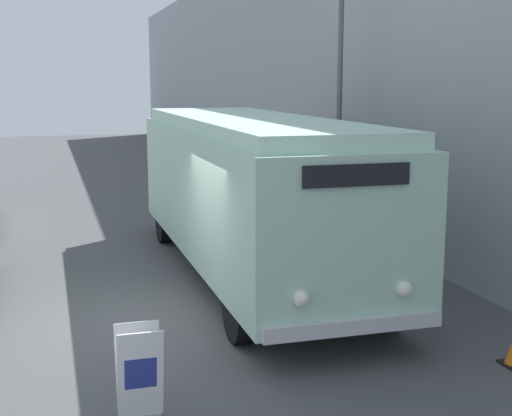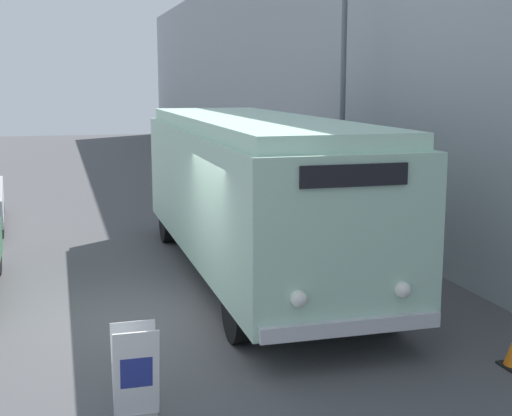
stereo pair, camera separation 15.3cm
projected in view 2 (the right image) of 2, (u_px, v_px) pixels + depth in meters
ground_plane at (158, 319)px, 11.29m from camera, size 80.00×80.00×0.00m
building_wall_right at (299, 71)px, 21.58m from camera, size 0.30×60.00×8.00m
vintage_bus at (253, 187)px, 13.52m from camera, size 2.61×9.68×3.06m
sign_board at (136, 373)px, 7.97m from camera, size 0.51×0.39×1.05m
streetlamp at (343, 70)px, 15.63m from camera, size 0.36×0.36×6.04m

